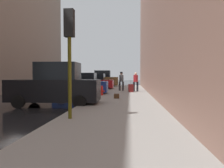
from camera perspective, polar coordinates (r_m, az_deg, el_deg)
The scene contains 12 objects.
ground_plane at distance 14.27m, azimuth -22.45°, elevation -4.30°, with size 120.00×120.00×0.00m, color black.
sidewalk at distance 12.71m, azimuth 2.48°, elevation -4.58°, with size 4.00×40.00×0.15m, color gray.
parked_black_suv at distance 11.67m, azimuth -14.52°, elevation -0.54°, with size 4.64×2.15×2.25m.
parked_blue_sedan at distance 17.57m, azimuth -7.92°, elevation -0.17°, with size 4.24×2.14×1.79m.
parked_red_hatchback at distance 23.60m, azimuth -4.66°, elevation 0.46°, with size 4.20×2.06×1.79m.
parked_bronze_suv at distance 29.61m, azimuth -2.75°, elevation 1.18°, with size 4.64×2.15×2.25m.
fire_hydrant at distance 15.77m, azimuth -2.73°, elevation -1.71°, with size 0.42×0.22×0.70m.
traffic_light at distance 7.45m, azimuth -11.05°, elevation 11.26°, with size 0.32×0.32×3.60m.
pedestrian_in_red_jacket at distance 19.68m, azimuth 6.20°, elevation 0.84°, with size 0.51×0.43×1.71m.
pedestrian_with_beanie at distance 20.59m, azimuth 2.47°, elevation 1.00°, with size 0.51×0.43×1.78m.
rolling_suitcase at distance 18.98m, azimuth 4.94°, elevation -1.06°, with size 0.46×0.62×1.04m.
duffel_bag at distance 13.78m, azimuth 1.23°, elevation -3.14°, with size 0.32×0.44×0.28m.
Camera 1 is at (6.49, -12.61, 1.59)m, focal length 35.00 mm.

